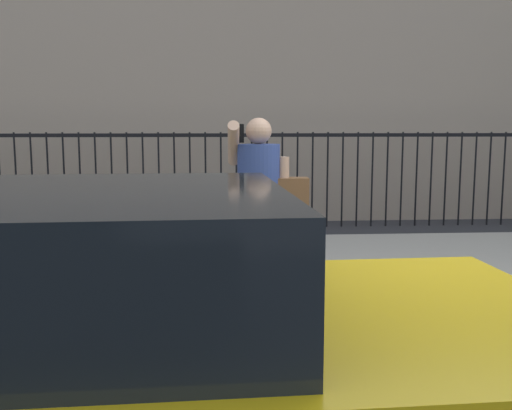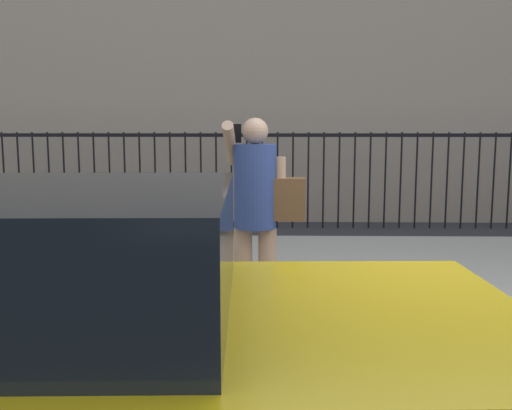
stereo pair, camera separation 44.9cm
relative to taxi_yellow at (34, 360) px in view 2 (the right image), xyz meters
The scene contains 5 objects.
ground_plane 2.58m from the taxi_yellow, 33.69° to the left, with size 60.00×60.00×0.00m, color #333338.
sidewalk 4.17m from the taxi_yellow, 60.02° to the left, with size 28.00×4.40×0.15m, color #B2ADA3.
iron_fence 7.57m from the taxi_yellow, 74.17° to the left, with size 12.03×0.04×1.60m.
taxi_yellow is the anchor object (origin of this frame).
pedestrian_on_phone 2.47m from the taxi_yellow, 67.41° to the left, with size 0.65×0.47×1.62m.
Camera 2 is at (-1.05, -3.77, 1.71)m, focal length 40.88 mm.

